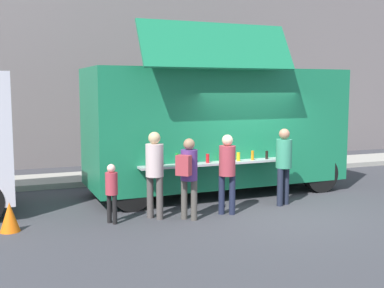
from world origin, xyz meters
TOP-DOWN VIEW (x-y plane):
  - ground_plane at (0.00, 0.00)m, footprint 60.00×60.00m
  - curb_strip at (-4.36, 4.83)m, footprint 28.00×1.60m
  - building_behind at (-3.36, 8.73)m, footprint 32.00×2.40m
  - food_truck_main at (-0.36, 2.21)m, footprint 6.35×2.97m
  - traffic_cone_orange at (-5.22, 0.53)m, footprint 0.36×0.36m
  - trash_bin at (3.19, 4.53)m, footprint 0.60×0.60m
  - customer_front_ordering at (-1.00, 0.22)m, footprint 0.34×0.34m
  - customer_mid_with_backpack at (-1.91, 0.09)m, footprint 0.50×0.50m
  - customer_rear_waiting at (-2.49, 0.43)m, footprint 0.36×0.36m
  - customer_extra_browsing at (0.50, 0.48)m, footprint 0.35×0.35m
  - child_near_queue at (-3.37, 0.40)m, footprint 0.24×0.24m

SIDE VIEW (x-z plane):
  - ground_plane at x=0.00m, z-range 0.00..0.00m
  - curb_strip at x=-4.36m, z-range 0.00..0.15m
  - traffic_cone_orange at x=-5.22m, z-range 0.00..0.55m
  - trash_bin at x=3.19m, z-range 0.00..0.86m
  - child_near_queue at x=-3.37m, z-range 0.11..1.28m
  - customer_front_ordering at x=-1.00m, z-range 0.16..1.82m
  - customer_mid_with_backpack at x=-1.91m, z-range 0.18..1.81m
  - customer_extra_browsing at x=0.50m, z-range 0.17..1.89m
  - customer_rear_waiting at x=-2.49m, z-range 0.17..1.92m
  - food_truck_main at x=-0.36m, z-range -0.34..3.67m
  - building_behind at x=-3.36m, z-range 0.00..8.56m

